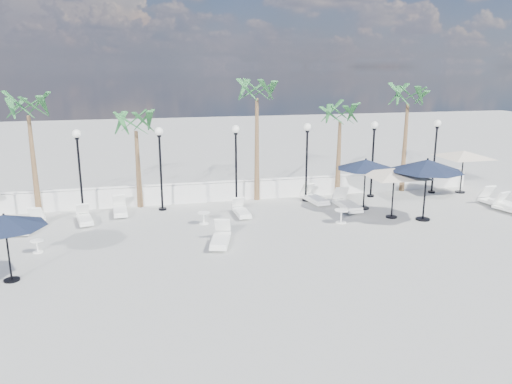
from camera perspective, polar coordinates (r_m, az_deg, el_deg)
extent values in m
plane|color=#A0A09B|center=(17.96, 1.83, -6.95)|extent=(100.00, 100.00, 0.00)
cube|color=silver|center=(24.81, -2.71, 0.09)|extent=(26.00, 0.30, 0.90)
cube|color=silver|center=(24.69, -2.72, 1.26)|extent=(26.00, 0.12, 0.08)
cylinder|color=black|center=(23.69, -19.11, -2.37)|extent=(0.36, 0.36, 0.10)
cylinder|color=black|center=(23.29, -19.44, 1.64)|extent=(0.10, 0.10, 3.50)
cylinder|color=black|center=(23.00, -19.79, 5.78)|extent=(0.18, 0.18, 0.10)
sphere|color=white|center=(22.98, -19.83, 6.30)|extent=(0.36, 0.36, 0.36)
cylinder|color=black|center=(23.57, -10.63, -1.90)|extent=(0.36, 0.36, 0.10)
cylinder|color=black|center=(23.16, -10.82, 2.14)|extent=(0.10, 0.10, 3.50)
cylinder|color=black|center=(22.88, -11.01, 6.31)|extent=(0.18, 0.18, 0.10)
sphere|color=white|center=(22.85, -11.04, 6.83)|extent=(0.36, 0.36, 0.36)
cylinder|color=black|center=(23.97, -2.25, -1.40)|extent=(0.36, 0.36, 0.10)
cylinder|color=black|center=(23.57, -2.29, 2.59)|extent=(0.10, 0.10, 3.50)
cylinder|color=black|center=(23.29, -2.33, 6.69)|extent=(0.18, 0.18, 0.10)
sphere|color=white|center=(23.26, -2.33, 7.20)|extent=(0.36, 0.36, 0.36)
cylinder|color=black|center=(24.85, 5.69, -0.89)|extent=(0.36, 0.36, 0.10)
cylinder|color=black|center=(24.47, 5.79, 2.96)|extent=(0.10, 0.10, 3.50)
cylinder|color=black|center=(24.20, 5.89, 6.91)|extent=(0.18, 0.18, 0.10)
sphere|color=white|center=(24.18, 5.90, 7.40)|extent=(0.36, 0.36, 0.36)
cylinder|color=black|center=(26.18, 12.95, -0.41)|extent=(0.36, 0.36, 0.10)
cylinder|color=black|center=(25.82, 13.16, 3.24)|extent=(0.10, 0.10, 3.50)
cylinder|color=black|center=(25.57, 13.37, 6.99)|extent=(0.18, 0.18, 0.10)
sphere|color=white|center=(25.54, 13.40, 7.45)|extent=(0.36, 0.36, 0.36)
cylinder|color=black|center=(27.89, 19.42, 0.02)|extent=(0.36, 0.36, 0.10)
cylinder|color=black|center=(27.55, 19.71, 3.45)|extent=(0.10, 0.10, 3.50)
cylinder|color=black|center=(27.31, 20.00, 6.96)|extent=(0.18, 0.18, 0.10)
sphere|color=white|center=(27.29, 20.04, 7.39)|extent=(0.36, 0.36, 0.36)
cone|color=brown|center=(24.28, -24.04, 2.79)|extent=(0.28, 0.28, 4.40)
cone|color=brown|center=(23.92, -13.31, 2.51)|extent=(0.28, 0.28, 3.60)
cone|color=brown|center=(24.45, 0.10, 4.81)|extent=(0.28, 0.28, 5.00)
cone|color=brown|center=(25.89, 9.41, 3.79)|extent=(0.28, 0.28, 3.80)
cone|color=brown|center=(27.46, 16.61, 4.82)|extent=(0.28, 0.28, 4.60)
cube|color=white|center=(23.25, -15.26, -2.14)|extent=(0.71, 1.82, 0.10)
cube|color=white|center=(22.99, -15.25, -2.05)|extent=(0.64, 1.24, 0.10)
cube|color=white|center=(23.86, -15.38, -0.85)|extent=(0.59, 0.46, 0.56)
cube|color=white|center=(22.22, -24.45, -3.68)|extent=(0.98, 1.95, 0.10)
cube|color=white|center=(21.96, -24.72, -3.60)|extent=(0.82, 1.35, 0.10)
cube|color=white|center=(22.78, -23.84, -2.21)|extent=(0.66, 0.55, 0.58)
cube|color=white|center=(18.73, -4.07, -5.58)|extent=(1.12, 1.99, 0.10)
cube|color=white|center=(18.45, -4.16, -5.52)|extent=(0.91, 1.39, 0.10)
cube|color=white|center=(19.33, -3.85, -3.77)|extent=(0.69, 0.59, 0.59)
cube|color=white|center=(22.43, -18.99, -3.05)|extent=(0.87, 1.74, 0.09)
cube|color=white|center=(22.18, -18.94, -2.96)|extent=(0.73, 1.20, 0.09)
cube|color=white|center=(22.98, -19.24, -1.80)|extent=(0.59, 0.49, 0.52)
cube|color=white|center=(23.56, 10.39, -1.59)|extent=(0.73, 2.12, 0.11)
cube|color=white|center=(23.28, 10.68, -1.48)|extent=(0.68, 1.44, 0.11)
cube|color=white|center=(24.22, 9.65, -0.09)|extent=(0.67, 0.51, 0.66)
cube|color=white|center=(22.24, -1.66, -2.40)|extent=(0.60, 1.67, 0.09)
cube|color=white|center=(22.00, -1.53, -2.32)|extent=(0.55, 1.13, 0.09)
cube|color=white|center=(22.78, -2.06, -1.14)|extent=(0.53, 0.41, 0.52)
cube|color=white|center=(24.48, 6.70, -0.89)|extent=(0.93, 2.03, 0.11)
cube|color=white|center=(24.23, 7.01, -0.77)|extent=(0.79, 1.40, 0.11)
cube|color=white|center=(25.06, 5.88, 0.41)|extent=(0.67, 0.55, 0.61)
cube|color=white|center=(25.67, 26.21, -0.57)|extent=(0.77, 0.67, 0.66)
cube|color=white|center=(26.17, 26.07, -1.25)|extent=(0.92, 2.16, 0.11)
cube|color=white|center=(25.95, 26.54, -1.14)|extent=(0.80, 1.48, 0.11)
cube|color=white|center=(26.65, 24.89, 0.06)|extent=(0.71, 0.56, 0.65)
cylinder|color=white|center=(19.62, -23.65, -6.29)|extent=(0.36, 0.36, 0.03)
cylinder|color=white|center=(19.55, -23.71, -5.74)|extent=(0.05, 0.05, 0.43)
cylinder|color=white|center=(19.48, -23.78, -5.11)|extent=(0.47, 0.47, 0.03)
cylinder|color=white|center=(21.27, -5.97, -3.59)|extent=(0.40, 0.40, 0.03)
cylinder|color=white|center=(21.20, -5.99, -3.01)|extent=(0.06, 0.06, 0.48)
cylinder|color=white|center=(21.13, -6.00, -2.37)|extent=(0.52, 0.52, 0.03)
cylinder|color=white|center=(21.60, 9.68, -3.43)|extent=(0.46, 0.46, 0.03)
cylinder|color=white|center=(21.53, 9.71, -2.78)|extent=(0.07, 0.07, 0.55)
cylinder|color=white|center=(21.45, 9.74, -2.05)|extent=(0.59, 0.59, 0.03)
cylinder|color=black|center=(17.47, -26.13, -9.01)|extent=(0.48, 0.48, 0.05)
cylinder|color=black|center=(17.12, -26.49, -5.85)|extent=(0.06, 0.06, 2.09)
cone|color=black|center=(16.86, -26.82, -2.99)|extent=(2.48, 2.48, 0.38)
sphere|color=black|center=(16.80, -26.91, -2.29)|extent=(0.07, 0.07, 0.07)
cylinder|color=black|center=(23.90, 12.16, -1.81)|extent=(0.54, 0.54, 0.06)
cylinder|color=black|center=(23.63, 12.30, 0.80)|extent=(0.07, 0.07, 2.30)
cone|color=black|center=(23.43, 12.43, 3.13)|extent=(2.68, 2.68, 0.43)
sphere|color=black|center=(23.38, 12.46, 3.70)|extent=(0.08, 0.08, 0.08)
cylinder|color=black|center=(22.86, 18.52, -2.95)|extent=(0.61, 0.61, 0.07)
cylinder|color=black|center=(22.54, 18.77, 0.14)|extent=(0.08, 0.08, 2.61)
cone|color=black|center=(22.31, 18.99, 2.91)|extent=(3.05, 3.05, 0.49)
sphere|color=black|center=(22.26, 19.05, 3.59)|extent=(0.09, 0.09, 0.09)
cylinder|color=black|center=(22.82, 15.21, -2.75)|extent=(0.50, 0.50, 0.06)
cylinder|color=black|center=(22.54, 15.39, -0.15)|extent=(0.07, 0.07, 2.19)
pyramid|color=beige|center=(22.30, 15.57, 2.64)|extent=(4.85, 4.85, 0.33)
cylinder|color=black|center=(28.49, 22.28, 0.01)|extent=(0.51, 0.51, 0.06)
cylinder|color=black|center=(28.27, 22.48, 2.12)|extent=(0.07, 0.07, 2.21)
pyramid|color=beige|center=(28.08, 22.70, 4.37)|extent=(4.79, 4.79, 0.34)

